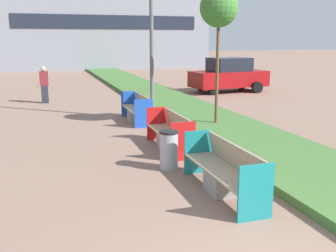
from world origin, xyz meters
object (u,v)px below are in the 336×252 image
litter_bin (169,150)px  sapling_tree_near (219,9)px  bench_teal_frame (224,174)px  bench_blue_frame (137,111)px  pedestrian_walking (44,85)px  parked_car_distant (229,75)px  bench_red_frame (170,135)px

litter_bin → sapling_tree_near: 5.53m
bench_teal_frame → litter_bin: bench_teal_frame is taller
bench_blue_frame → sapling_tree_near: size_ratio=0.50×
bench_blue_frame → litter_bin: bearing=-95.9°
pedestrian_walking → parked_car_distant: parked_car_distant is taller
bench_red_frame → sapling_tree_near: (2.20, 1.94, 3.37)m
bench_blue_frame → sapling_tree_near: bearing=-39.4°
bench_teal_frame → bench_red_frame: same height
bench_blue_frame → litter_bin: bench_blue_frame is taller
parked_car_distant → bench_red_frame: bearing=-130.4°
sapling_tree_near → bench_red_frame: bearing=-138.7°
bench_red_frame → litter_bin: (-0.55, -1.55, 0.07)m
bench_blue_frame → parked_car_distant: parked_car_distant is taller
pedestrian_walking → sapling_tree_near: bearing=-53.4°
litter_bin → parked_car_distant: parked_car_distant is taller
bench_teal_frame → parked_car_distant: (6.65, 13.18, 0.54)m
bench_blue_frame → sapling_tree_near: (2.20, -1.81, 3.37)m
sapling_tree_near → parked_car_distant: bearing=61.0°
pedestrian_walking → parked_car_distant: (9.69, 0.96, 0.08)m
bench_red_frame → pedestrian_walking: 9.52m
bench_teal_frame → bench_red_frame: size_ratio=1.11×
bench_red_frame → pedestrian_walking: size_ratio=1.33×
bench_teal_frame → sapling_tree_near: size_ratio=0.56×
bench_blue_frame → bench_teal_frame: bearing=-90.0°
bench_red_frame → litter_bin: bench_red_frame is taller
bench_teal_frame → litter_bin: 1.76m
bench_teal_frame → bench_blue_frame: (-0.00, 6.96, -0.01)m
sapling_tree_near → parked_car_distant: (4.45, 8.03, -2.83)m
bench_teal_frame → bench_red_frame: bearing=90.1°
litter_bin → pedestrian_walking: pedestrian_walking is taller
litter_bin → sapling_tree_near: sapling_tree_near is taller
bench_blue_frame → litter_bin: 5.32m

